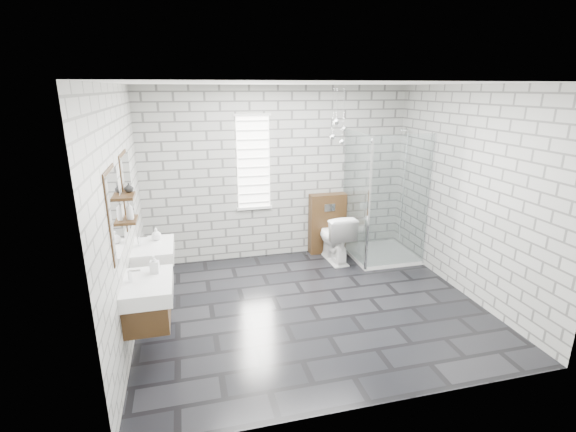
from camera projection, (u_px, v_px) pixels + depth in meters
name	position (u px, v px, depth m)	size (l,w,h in m)	color
floor	(311.00, 306.00, 5.30)	(4.20, 3.60, 0.02)	black
ceiling	(315.00, 82.00, 4.50)	(4.20, 3.60, 0.02)	white
wall_back	(278.00, 174.00, 6.58)	(4.20, 0.02, 2.70)	#A6A6A1
wall_front	(382.00, 264.00, 3.22)	(4.20, 0.02, 2.70)	#A6A6A1
wall_left	(122.00, 217.00, 4.41)	(0.02, 3.60, 2.70)	#A6A6A1
wall_right	(468.00, 193.00, 5.39)	(0.02, 3.60, 2.70)	#A6A6A1
vanity_left	(144.00, 289.00, 4.10)	(0.47, 0.70, 1.57)	#432B14
vanity_right	(150.00, 252.00, 5.02)	(0.47, 0.70, 1.57)	#432B14
shelf_lower	(130.00, 220.00, 4.39)	(0.14, 0.30, 0.03)	#432B14
shelf_upper	(127.00, 196.00, 4.31)	(0.14, 0.30, 0.03)	#432B14
window	(253.00, 163.00, 6.40)	(0.56, 0.05, 1.48)	white
cistern_panel	(327.00, 223.00, 6.91)	(0.60, 0.20, 1.00)	#432B14
flush_plate	(330.00, 208.00, 6.73)	(0.18, 0.01, 0.12)	silver
shower_enclosure	(380.00, 230.00, 6.60)	(1.00, 1.00, 2.03)	white
pendant_cluster	(338.00, 130.00, 6.16)	(0.28, 0.27, 0.86)	silver
toilet	(335.00, 237.00, 6.60)	(0.44, 0.77, 0.78)	white
soap_bottle_a	(154.00, 264.00, 4.22)	(0.09, 0.09, 0.19)	#B2B2B2
soap_bottle_b	(156.00, 234.00, 5.14)	(0.12, 0.12, 0.15)	#B2B2B2
soap_bottle_c	(130.00, 211.00, 4.33)	(0.07, 0.07, 0.19)	#B2B2B2
vase	(129.00, 188.00, 4.40)	(0.09, 0.09, 0.10)	#B2B2B2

